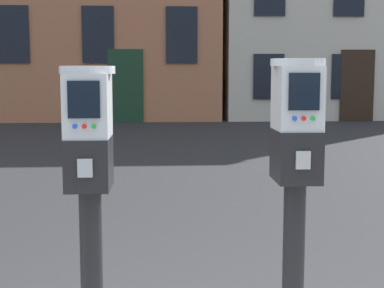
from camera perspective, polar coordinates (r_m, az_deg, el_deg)
name	(u,v)px	position (r m, az deg, el deg)	size (l,w,h in m)	color
parking_meter_near_kerb	(89,173)	(2.36, -9.91, -2.82)	(0.22, 0.25, 1.36)	black
parking_meter_twin_adjacent	(296,166)	(2.41, 10.01, -2.12)	(0.22, 0.25, 1.39)	black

